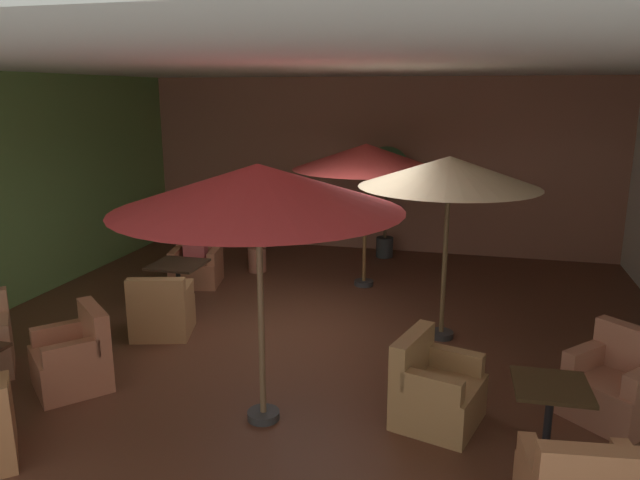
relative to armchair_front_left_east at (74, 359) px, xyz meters
name	(u,v)px	position (x,y,z in m)	size (l,w,h in m)	color
ground_plane	(310,344)	(2.19, 1.74, -0.33)	(9.51, 10.09, 0.02)	#563020
wall_back_brick	(376,165)	(2.19, 6.75, 1.40)	(9.51, 0.08, 3.43)	#A0654D
ceiling_slab	(309,63)	(2.19, 1.74, 3.14)	(9.51, 10.09, 0.06)	silver
armchair_front_left_east	(74,359)	(0.00, 0.00, 0.00)	(1.04, 1.04, 0.88)	#B66949
cafe_table_front_right	(178,272)	(-0.09, 2.61, 0.21)	(0.74, 0.74, 0.67)	black
armchair_front_right_north	(162,312)	(0.21, 1.55, 0.00)	(0.91, 0.89, 0.85)	#AF7A48
armchair_front_right_east	(197,265)	(-0.32, 3.70, -0.01)	(0.90, 0.88, 0.86)	#AE6644
cafe_table_mid_center	(550,400)	(4.86, -0.05, 0.19)	(0.67, 0.67, 0.67)	black
armchair_mid_center_north	(435,391)	(3.85, 0.25, 0.00)	(0.93, 0.96, 0.87)	#A47746
armchair_mid_center_south	(616,388)	(5.56, 0.73, 0.01)	(1.04, 1.04, 0.91)	#AA694D
patio_umbrella_tall_red	(366,157)	(2.42, 4.29, 1.81)	(2.36, 2.36, 2.35)	#2D2D2D
patio_umbrella_center_beige	(449,173)	(3.80, 2.38, 1.86)	(2.25, 2.25, 2.38)	#2D2D2D
patio_umbrella_near_wall	(258,188)	(2.22, -0.13, 1.98)	(2.67, 2.67, 2.53)	#2D2D2D
potted_tree_left_corner	(256,198)	(0.42, 4.61, 1.02)	(0.77, 0.77, 1.84)	#A86248
potted_tree_mid_left	(386,174)	(2.49, 6.14, 1.30)	(0.87, 0.87, 2.15)	#333535
patron_blue_shirt	(195,245)	(-0.31, 3.66, 0.35)	(0.40, 0.32, 0.61)	#B44646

